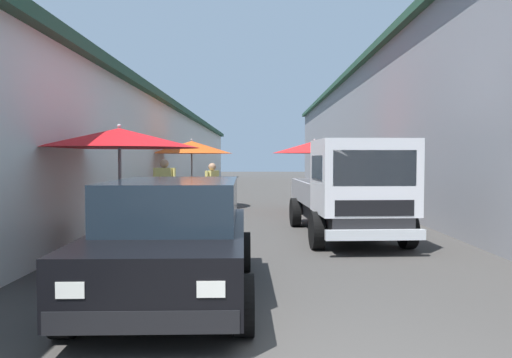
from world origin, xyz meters
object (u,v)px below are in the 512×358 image
object	(u,v)px
vendor_in_shade	(165,185)
vendor_by_crates	(212,187)
fruit_stall_mid_lane	(119,152)
fruit_stall_far_left	(192,153)
hatchback_car	(175,238)
delivery_truck	(353,192)
fruit_stall_near_right	(315,154)

from	to	relation	value
vendor_in_shade	vendor_by_crates	bearing A→B (deg)	-63.88
fruit_stall_mid_lane	fruit_stall_far_left	size ratio (longest dim) A/B	1.00
fruit_stall_mid_lane	hatchback_car	size ratio (longest dim) A/B	0.71
delivery_truck	vendor_by_crates	xyz separation A→B (m)	(3.81, 3.25, -0.12)
fruit_stall_mid_lane	delivery_truck	distance (m)	4.66
vendor_in_shade	delivery_truck	bearing A→B (deg)	-125.52
fruit_stall_far_left	hatchback_car	distance (m)	10.74
fruit_stall_near_right	vendor_by_crates	size ratio (longest dim) A/B	1.68
fruit_stall_mid_lane	delivery_truck	size ratio (longest dim) A/B	0.56
fruit_stall_far_left	delivery_truck	bearing A→B (deg)	-147.96
fruit_stall_mid_lane	vendor_by_crates	size ratio (longest dim) A/B	1.76
fruit_stall_mid_lane	vendor_in_shade	bearing A→B (deg)	1.33
fruit_stall_far_left	delivery_truck	size ratio (longest dim) A/B	0.56
hatchback_car	delivery_truck	world-z (taller)	delivery_truck
vendor_in_shade	hatchback_car	bearing A→B (deg)	-167.91
delivery_truck	hatchback_car	bearing A→B (deg)	142.10
delivery_truck	vendor_by_crates	bearing A→B (deg)	40.47
fruit_stall_far_left	vendor_by_crates	distance (m)	3.28
hatchback_car	fruit_stall_near_right	bearing A→B (deg)	-16.84
fruit_stall_far_left	vendor_by_crates	bearing A→B (deg)	-161.59
hatchback_car	vendor_in_shade	distance (m)	7.20
fruit_stall_near_right	fruit_stall_mid_lane	size ratio (longest dim) A/B	0.96
fruit_stall_mid_lane	delivery_truck	world-z (taller)	fruit_stall_mid_lane
hatchback_car	vendor_by_crates	bearing A→B (deg)	2.02
fruit_stall_near_right	hatchback_car	world-z (taller)	fruit_stall_near_right
fruit_stall_mid_lane	fruit_stall_far_left	xyz separation A→B (m)	(8.14, -0.15, 0.08)
vendor_by_crates	vendor_in_shade	world-z (taller)	vendor_in_shade
hatchback_car	vendor_in_shade	world-z (taller)	vendor_in_shade
vendor_in_shade	fruit_stall_near_right	bearing A→B (deg)	-61.98
vendor_by_crates	delivery_truck	bearing A→B (deg)	-139.53
fruit_stall_near_right	vendor_in_shade	world-z (taller)	fruit_stall_near_right
delivery_truck	fruit_stall_far_left	bearing A→B (deg)	32.04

